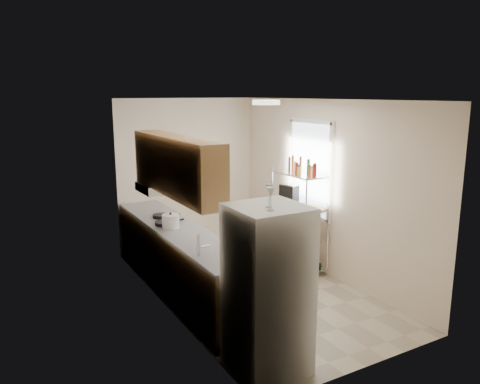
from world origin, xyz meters
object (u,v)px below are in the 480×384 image
at_px(frying_pan_large, 165,223).
at_px(cutting_board, 309,209).
at_px(espresso_machine, 289,193).
at_px(refrigerator, 267,290).
at_px(rice_cooker, 171,221).

relative_size(frying_pan_large, cutting_board, 0.59).
relative_size(cutting_board, espresso_machine, 1.55).
distance_m(refrigerator, espresso_machine, 2.90).
relative_size(refrigerator, cutting_board, 3.49).
xyz_separation_m(frying_pan_large, espresso_machine, (1.97, -0.17, 0.24)).
bearing_deg(refrigerator, rice_cooker, 93.23).
bearing_deg(rice_cooker, cutting_board, -13.13).
distance_m(frying_pan_large, espresso_machine, 1.99).
distance_m(rice_cooker, cutting_board, 2.03).
bearing_deg(refrigerator, frying_pan_large, 93.24).
height_order(cutting_board, espresso_machine, espresso_machine).
bearing_deg(cutting_board, espresso_machine, 92.06).
relative_size(rice_cooker, frying_pan_large, 0.83).
xyz_separation_m(refrigerator, cutting_board, (1.85, 1.74, 0.20)).
height_order(refrigerator, cutting_board, refrigerator).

